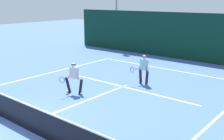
# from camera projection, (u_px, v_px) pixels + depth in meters

# --- Properties ---
(ground_plane) EXTENTS (80.00, 80.00, 0.00)m
(ground_plane) POSITION_uv_depth(u_px,v_px,m) (20.00, 126.00, 9.92)
(ground_plane) COLOR #496BB8
(court_line_baseline_far) EXTENTS (10.44, 0.10, 0.01)m
(court_line_baseline_far) POSITION_uv_depth(u_px,v_px,m) (168.00, 69.00, 18.04)
(court_line_baseline_far) COLOR white
(court_line_baseline_far) RESTS_ON ground_plane
(court_line_service) EXTENTS (8.51, 0.10, 0.01)m
(court_line_service) POSITION_uv_depth(u_px,v_px,m) (123.00, 87.00, 14.44)
(court_line_service) COLOR white
(court_line_service) RESTS_ON ground_plane
(court_line_centre) EXTENTS (0.10, 6.40, 0.01)m
(court_line_centre) POSITION_uv_depth(u_px,v_px,m) (84.00, 102.00, 12.30)
(court_line_centre) COLOR white
(court_line_centre) RESTS_ON ground_plane
(tennis_net) EXTENTS (11.44, 0.09, 1.09)m
(tennis_net) POSITION_uv_depth(u_px,v_px,m) (19.00, 113.00, 9.79)
(tennis_net) COLOR #1E4723
(tennis_net) RESTS_ON ground_plane
(player_near) EXTENTS (1.03, 0.89, 1.54)m
(player_near) POSITION_uv_depth(u_px,v_px,m) (74.00, 77.00, 13.18)
(player_near) COLOR black
(player_near) RESTS_ON ground_plane
(player_far) EXTENTS (0.91, 0.87, 1.61)m
(player_far) POSITION_uv_depth(u_px,v_px,m) (144.00, 68.00, 14.64)
(player_far) COLOR black
(player_far) RESTS_ON ground_plane
(tennis_ball) EXTENTS (0.07, 0.07, 0.07)m
(tennis_ball) POSITION_uv_depth(u_px,v_px,m) (138.00, 76.00, 16.28)
(tennis_ball) COLOR #D1E033
(tennis_ball) RESTS_ON ground_plane
(back_fence_windscreen) EXTENTS (22.47, 0.12, 3.53)m
(back_fence_windscreen) POSITION_uv_depth(u_px,v_px,m) (192.00, 37.00, 20.22)
(back_fence_windscreen) COLOR #0B2F20
(back_fence_windscreen) RESTS_ON ground_plane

